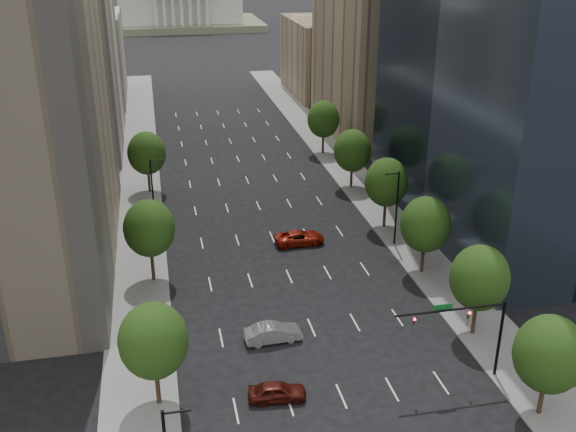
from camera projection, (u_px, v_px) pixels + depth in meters
sidewalk_left at (139, 248)px, 75.85m from camera, size 6.00×200.00×0.15m
sidewalk_right at (395, 226)px, 81.64m from camera, size 6.00×200.00×0.15m
midrise_cream_left at (69, 40)px, 105.84m from camera, size 14.00×30.00×35.00m
filler_left at (89, 58)px, 138.87m from camera, size 14.00×26.00×18.00m
parking_tan_right at (372, 48)px, 113.46m from camera, size 14.00×30.00×30.00m
filler_right at (323, 57)px, 145.91m from camera, size 14.00×26.00×16.00m
tree_right_0 at (549, 354)px, 47.79m from camera, size 5.20×5.20×8.39m
tree_right_1 at (479, 278)px, 57.54m from camera, size 5.20×5.20×8.75m
tree_right_2 at (426, 225)px, 68.38m from camera, size 5.20×5.20×8.61m
tree_right_3 at (387, 182)px, 79.06m from camera, size 5.20×5.20×8.89m
tree_right_4 at (352, 151)px, 91.81m from camera, size 5.20×5.20×8.46m
tree_right_5 at (323, 119)px, 106.08m from camera, size 5.20×5.20×8.75m
tree_left_0 at (153, 341)px, 48.71m from camera, size 5.20×5.20×8.75m
tree_left_1 at (149, 228)px, 66.61m from camera, size 5.20×5.20×8.97m
tree_left_2 at (147, 153)px, 90.10m from camera, size 5.20×5.20×8.68m
streetlight_rn at (396, 206)px, 74.87m from camera, size 1.70×0.20×9.00m
streetlight_ln at (153, 193)px, 78.84m from camera, size 1.70×0.20×9.00m
traffic_signal at (473, 325)px, 51.72m from camera, size 9.12×0.40×7.38m
capitol at (179, 4)px, 245.93m from camera, size 60.00×40.00×35.20m
foothills at (200, 19)px, 585.15m from camera, size 720.00×413.00×263.00m
car_maroon at (277, 391)px, 51.15m from camera, size 4.67×2.26×1.54m
car_silver at (273, 333)px, 58.49m from camera, size 5.15×2.04×1.67m
car_red_far at (300, 238)px, 76.73m from camera, size 5.85×2.83×1.60m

